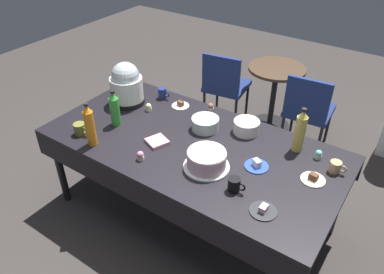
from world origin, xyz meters
The scene contains 25 objects.
ground centered at (0.00, 0.00, 0.00)m, with size 9.00×9.00×0.00m, color #383330.
potluck_table centered at (0.00, 0.00, 0.69)m, with size 2.20×1.10×0.75m.
frosted_layer_cake centered at (0.24, -0.18, 0.81)m, with size 0.31×0.31×0.13m.
slow_cooker centered at (-0.79, 0.18, 0.92)m, with size 0.28×0.28×0.37m.
glass_salad_bowl centered at (-0.02, 0.21, 0.80)m, with size 0.21×0.21×0.10m, color #B2C6BC.
ceramic_snack_bowl centered at (0.26, 0.35, 0.80)m, with size 0.20×0.20×0.10m, color silver.
dessert_plate_cream centered at (0.88, 0.10, 0.76)m, with size 0.16×0.16×0.05m.
dessert_plate_white centered at (-0.38, 0.38, 0.76)m, with size 0.15×0.15×0.05m.
dessert_plate_cobalt centered at (0.52, 0.02, 0.76)m, with size 0.17×0.17×0.06m.
dessert_plate_charcoal centered at (0.73, -0.33, 0.76)m, with size 0.16×0.16×0.04m.
cupcake_lemon centered at (-0.13, 0.47, 0.78)m, with size 0.05×0.05×0.07m.
cupcake_berry centered at (-0.56, 0.17, 0.78)m, with size 0.05×0.05×0.07m.
cupcake_cocoa centered at (0.83, 0.34, 0.78)m, with size 0.05×0.05×0.07m.
cupcake_mint centered at (-0.18, -0.37, 0.78)m, with size 0.05×0.05×0.07m.
soda_bottle_orange_juice centered at (-0.59, -0.42, 0.91)m, with size 0.07×0.07×0.34m.
soda_bottle_ginger_ale centered at (0.67, 0.35, 0.91)m, with size 0.08×0.08×0.34m.
soda_bottle_lime_soda centered at (-0.64, -0.13, 0.89)m, with size 0.08×0.08×0.30m.
coffee_mug_black centered at (0.50, -0.27, 0.80)m, with size 0.12×0.08×0.09m.
coffee_mug_tan centered at (0.97, 0.26, 0.79)m, with size 0.11×0.08×0.08m.
coffee_mug_navy centered at (-0.59, 0.41, 0.80)m, with size 0.11×0.07×0.09m.
coffee_mug_olive centered at (-0.76, -0.38, 0.79)m, with size 0.13×0.09×0.09m.
paper_napkin_stack centered at (-0.21, -0.15, 0.76)m, with size 0.14×0.14×0.02m, color pink.
maroon_chair_left centered at (-0.54, 1.42, 0.49)m, with size 0.50×0.50×0.85m.
maroon_chair_right centered at (0.41, 1.42, 0.49)m, with size 0.47×0.47×0.85m.
round_cafe_table centered at (-0.05, 1.65, 0.50)m, with size 0.60×0.60×0.72m.
Camera 1 is at (1.27, -1.85, 2.37)m, focal length 35.22 mm.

